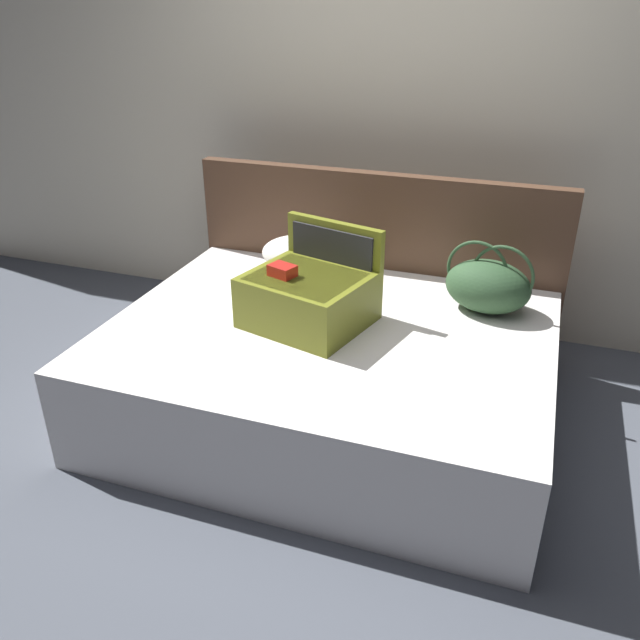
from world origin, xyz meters
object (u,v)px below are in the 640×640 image
(bed, at_px, (328,374))
(pillow_near_headboard, at_px, (307,255))
(hard_case_large, at_px, (309,294))
(duffel_bag, at_px, (488,285))

(bed, relative_size, pillow_near_headboard, 3.96)
(hard_case_large, xyz_separation_m, pillow_near_headboard, (-0.22, 0.55, -0.04))
(bed, height_order, duffel_bag, duffel_bag)
(bed, distance_m, duffel_bag, 0.88)
(bed, bearing_deg, pillow_near_headboard, 118.86)
(bed, bearing_deg, duffel_bag, 33.45)
(hard_case_large, bearing_deg, bed, -3.12)
(hard_case_large, bearing_deg, pillow_near_headboard, 126.18)
(hard_case_large, distance_m, pillow_near_headboard, 0.59)
(hard_case_large, bearing_deg, duffel_bag, 42.44)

